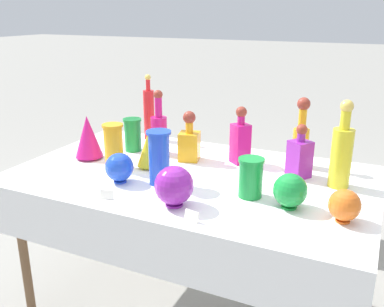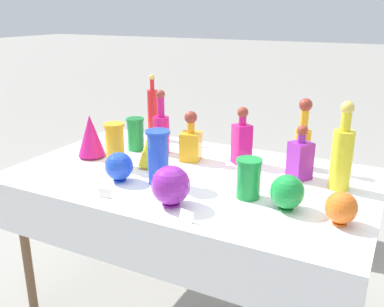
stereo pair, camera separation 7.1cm
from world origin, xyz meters
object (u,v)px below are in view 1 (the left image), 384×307
round_bowl_0 (119,167)px  cardboard_box_behind_left (312,216)px  tall_bottle_2 (159,130)px  slender_vase_2 (251,176)px  fluted_vase_0 (88,137)px  slender_vase_0 (159,156)px  tall_bottle_3 (342,153)px  tall_bottle_0 (149,113)px  square_decanter_1 (189,141)px  square_decanter_0 (240,139)px  round_bowl_1 (290,190)px  square_decanter_2 (300,156)px  slender_vase_1 (114,145)px  fluted_vase_1 (148,151)px  round_bowl_2 (344,205)px  tall_bottle_1 (301,138)px  round_bowl_3 (174,186)px  slender_vase_3 (133,134)px

round_bowl_0 → cardboard_box_behind_left: (0.67, 1.23, -0.65)m
tall_bottle_2 → slender_vase_2: bearing=-28.6°
slender_vase_2 → fluted_vase_0: bearing=173.2°
slender_vase_2 → slender_vase_0: bearing=-175.2°
tall_bottle_3 → round_bowl_0: (-0.88, -0.36, -0.08)m
tall_bottle_0 → square_decanter_1: 0.45m
square_decanter_0 → round_bowl_1: bearing=-50.2°
square_decanter_0 → square_decanter_2: 0.31m
slender_vase_1 → fluted_vase_0: 0.20m
square_decanter_2 → fluted_vase_1: 0.71m
square_decanter_0 → round_bowl_0: size_ratio=2.14×
slender_vase_1 → round_bowl_2: size_ratio=1.74×
tall_bottle_1 → round_bowl_3: size_ratio=2.10×
square_decanter_0 → slender_vase_0: (-0.23, -0.41, 0.01)m
tall_bottle_0 → fluted_vase_1: 0.50m
slender_vase_0 → round_bowl_1: 0.58m
tall_bottle_2 → round_bowl_3: size_ratio=2.10×
square_decanter_0 → fluted_vase_1: size_ratio=1.72×
tall_bottle_1 → round_bowl_2: bearing=-63.0°
tall_bottle_3 → slender_vase_3: (-1.07, 0.05, -0.06)m
fluted_vase_0 → tall_bottle_3: bearing=7.5°
tall_bottle_2 → round_bowl_2: size_ratio=2.75×
square_decanter_1 → round_bowl_0: bearing=-110.8°
tall_bottle_0 → square_decanter_2: 0.96m
tall_bottle_3 → round_bowl_2: tall_bottle_3 is taller
square_decanter_2 → fluted_vase_0: (-1.03, -0.20, 0.02)m
square_decanter_1 → fluted_vase_1: 0.23m
tall_bottle_0 → slender_vase_3: bearing=-81.4°
tall_bottle_2 → cardboard_box_behind_left: tall_bottle_2 is taller
tall_bottle_2 → fluted_vase_1: size_ratio=2.04×
round_bowl_1 → round_bowl_3: size_ratio=0.86×
slender_vase_2 → square_decanter_0: bearing=114.9°
round_bowl_0 → tall_bottle_1: bearing=39.3°
slender_vase_3 → fluted_vase_0: size_ratio=0.79×
round_bowl_3 → slender_vase_2: bearing=40.6°
slender_vase_1 → fluted_vase_0: fluted_vase_0 is taller
tall_bottle_1 → slender_vase_1: size_ratio=1.58×
round_bowl_1 → round_bowl_0: bearing=-175.5°
slender_vase_3 → fluted_vase_0: fluted_vase_0 is taller
round_bowl_1 → cardboard_box_behind_left: 1.34m
square_decanter_2 → slender_vase_0: 0.63m
tall_bottle_3 → slender_vase_0: (-0.72, -0.30, -0.03)m
fluted_vase_0 → round_bowl_3: size_ratio=1.38×
tall_bottle_1 → tall_bottle_3: tall_bottle_3 is taller
square_decanter_1 → slender_vase_2: square_decanter_1 is taller
slender_vase_3 → square_decanter_0: bearing=5.9°
square_decanter_0 → slender_vase_0: size_ratio=1.20×
round_bowl_1 → tall_bottle_1: bearing=97.5°
round_bowl_2 → slender_vase_2: bearing=169.3°
slender_vase_0 → round_bowl_3: size_ratio=1.48×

